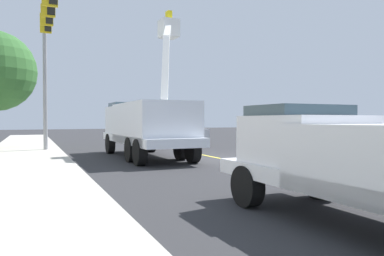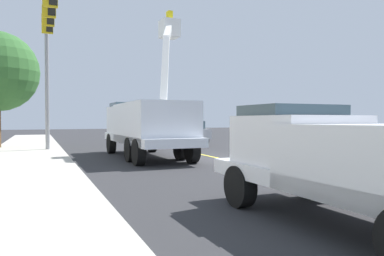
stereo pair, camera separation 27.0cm
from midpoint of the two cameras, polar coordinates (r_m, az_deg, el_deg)
The scene contains 8 objects.
ground at distance 16.39m, azimuth 5.54°, elevation -4.93°, with size 120.00×120.00×0.00m, color #2D2D30.
sidewalk_far_side at distance 14.40m, azimuth -24.56°, elevation -5.66°, with size 60.00×3.60×0.12m, color #B2ADA3.
lane_centre_stripe at distance 16.39m, azimuth 5.54°, elevation -4.92°, with size 50.00×0.16×0.01m, color yellow.
utility_bucket_truck at distance 17.27m, azimuth -6.77°, elevation 0.76°, with size 8.31×3.59×7.39m.
service_pickup_truck at distance 6.56m, azimuth 24.54°, elevation -4.50°, with size 5.69×2.40×2.06m.
passing_minivan at distance 27.08m, azimuth -0.69°, elevation -0.42°, with size 4.88×2.14×1.69m.
traffic_cone_mid_front at distance 22.04m, azimuth -5.33°, elevation -2.35°, with size 0.40×0.40×0.78m.
traffic_signal_mast at distance 19.88m, azimuth -21.32°, elevation 13.09°, with size 7.23×0.79×8.29m.
Camera 2 is at (-13.97, 8.37, 1.76)m, focal length 33.86 mm.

